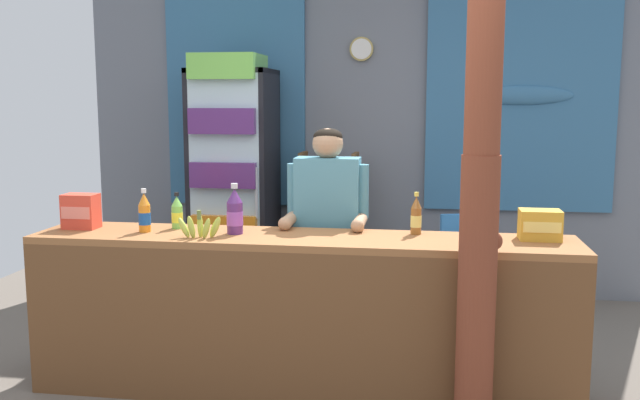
{
  "coord_description": "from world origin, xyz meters",
  "views": [
    {
      "loc": [
        0.56,
        -3.32,
        1.68
      ],
      "look_at": [
        -0.05,
        0.65,
        1.1
      ],
      "focal_mm": 38.64,
      "sensor_mm": 36.0,
      "label": 1
    }
  ],
  "objects_px": {
    "soda_bottle_lime_soda": "(177,213)",
    "banana_bunch": "(199,227)",
    "stall_counter": "(298,302)",
    "drink_fridge": "(233,170)",
    "soda_bottle_grape_soda": "(235,212)",
    "soda_bottle_orange_soda": "(144,214)",
    "timber_post": "(481,167)",
    "snack_box_crackers": "(81,211)",
    "snack_box_choco_powder": "(540,225)",
    "soda_bottle_iced_tea": "(416,216)",
    "shopkeeper": "(327,219)",
    "plastic_lawn_chair": "(462,259)",
    "bottle_shelf_rack": "(329,223)"
  },
  "relations": [
    {
      "from": "plastic_lawn_chair",
      "to": "shopkeeper",
      "type": "bearing_deg",
      "value": -131.53
    },
    {
      "from": "bottle_shelf_rack",
      "to": "snack_box_choco_powder",
      "type": "distance_m",
      "value": 2.32
    },
    {
      "from": "soda_bottle_orange_soda",
      "to": "bottle_shelf_rack",
      "type": "bearing_deg",
      "value": 67.02
    },
    {
      "from": "stall_counter",
      "to": "drink_fridge",
      "type": "bearing_deg",
      "value": 115.76
    },
    {
      "from": "stall_counter",
      "to": "drink_fridge",
      "type": "relative_size",
      "value": 1.51
    },
    {
      "from": "snack_box_choco_powder",
      "to": "shopkeeper",
      "type": "bearing_deg",
      "value": 165.16
    },
    {
      "from": "plastic_lawn_chair",
      "to": "soda_bottle_lime_soda",
      "type": "bearing_deg",
      "value": -143.35
    },
    {
      "from": "drink_fridge",
      "to": "shopkeeper",
      "type": "xyz_separation_m",
      "value": [
        0.97,
        -1.28,
        -0.16
      ]
    },
    {
      "from": "soda_bottle_iced_tea",
      "to": "banana_bunch",
      "type": "bearing_deg",
      "value": -166.31
    },
    {
      "from": "stall_counter",
      "to": "soda_bottle_grape_soda",
      "type": "height_order",
      "value": "soda_bottle_grape_soda"
    },
    {
      "from": "bottle_shelf_rack",
      "to": "snack_box_choco_powder",
      "type": "height_order",
      "value": "bottle_shelf_rack"
    },
    {
      "from": "shopkeeper",
      "to": "snack_box_choco_powder",
      "type": "distance_m",
      "value": 1.27
    },
    {
      "from": "shopkeeper",
      "to": "banana_bunch",
      "type": "distance_m",
      "value": 0.85
    },
    {
      "from": "snack_box_choco_powder",
      "to": "plastic_lawn_chair",
      "type": "bearing_deg",
      "value": 104.45
    },
    {
      "from": "snack_box_choco_powder",
      "to": "snack_box_crackers",
      "type": "distance_m",
      "value": 2.66
    },
    {
      "from": "soda_bottle_lime_soda",
      "to": "shopkeeper",
      "type": "bearing_deg",
      "value": 19.3
    },
    {
      "from": "stall_counter",
      "to": "soda_bottle_orange_soda",
      "type": "height_order",
      "value": "soda_bottle_orange_soda"
    },
    {
      "from": "bottle_shelf_rack",
      "to": "shopkeeper",
      "type": "distance_m",
      "value": 1.52
    },
    {
      "from": "timber_post",
      "to": "snack_box_choco_powder",
      "type": "bearing_deg",
      "value": 52.79
    },
    {
      "from": "soda_bottle_grape_soda",
      "to": "snack_box_crackers",
      "type": "xyz_separation_m",
      "value": [
        -0.95,
        0.02,
        -0.02
      ]
    },
    {
      "from": "snack_box_choco_powder",
      "to": "bottle_shelf_rack",
      "type": "bearing_deg",
      "value": 128.24
    },
    {
      "from": "drink_fridge",
      "to": "snack_box_crackers",
      "type": "height_order",
      "value": "drink_fridge"
    },
    {
      "from": "shopkeeper",
      "to": "soda_bottle_lime_soda",
      "type": "relative_size",
      "value": 6.94
    },
    {
      "from": "soda_bottle_grape_soda",
      "to": "soda_bottle_iced_tea",
      "type": "xyz_separation_m",
      "value": [
        1.03,
        0.14,
        -0.02
      ]
    },
    {
      "from": "drink_fridge",
      "to": "shopkeeper",
      "type": "relative_size",
      "value": 1.35
    },
    {
      "from": "soda_bottle_grape_soda",
      "to": "banana_bunch",
      "type": "relative_size",
      "value": 1.1
    },
    {
      "from": "shopkeeper",
      "to": "stall_counter",
      "type": "bearing_deg",
      "value": -99.77
    },
    {
      "from": "plastic_lawn_chair",
      "to": "soda_bottle_lime_soda",
      "type": "height_order",
      "value": "soda_bottle_lime_soda"
    },
    {
      "from": "stall_counter",
      "to": "snack_box_choco_powder",
      "type": "xyz_separation_m",
      "value": [
        1.31,
        0.21,
        0.44
      ]
    },
    {
      "from": "timber_post",
      "to": "drink_fridge",
      "type": "xyz_separation_m",
      "value": [
        -1.83,
        2.09,
        -0.25
      ]
    },
    {
      "from": "soda_bottle_grape_soda",
      "to": "soda_bottle_lime_soda",
      "type": "bearing_deg",
      "value": 164.55
    },
    {
      "from": "stall_counter",
      "to": "soda_bottle_iced_tea",
      "type": "relative_size",
      "value": 12.66
    },
    {
      "from": "bottle_shelf_rack",
      "to": "shopkeeper",
      "type": "bearing_deg",
      "value": -82.35
    },
    {
      "from": "plastic_lawn_chair",
      "to": "soda_bottle_orange_soda",
      "type": "xyz_separation_m",
      "value": [
        -1.89,
        -1.43,
        0.53
      ]
    },
    {
      "from": "soda_bottle_orange_soda",
      "to": "soda_bottle_lime_soda",
      "type": "bearing_deg",
      "value": 42.1
    },
    {
      "from": "stall_counter",
      "to": "plastic_lawn_chair",
      "type": "relative_size",
      "value": 3.58
    },
    {
      "from": "drink_fridge",
      "to": "banana_bunch",
      "type": "relative_size",
      "value": 7.68
    },
    {
      "from": "soda_bottle_grape_soda",
      "to": "banana_bunch",
      "type": "bearing_deg",
      "value": -137.87
    },
    {
      "from": "soda_bottle_lime_soda",
      "to": "snack_box_choco_powder",
      "type": "distance_m",
      "value": 2.09
    },
    {
      "from": "soda_bottle_grape_soda",
      "to": "soda_bottle_orange_soda",
      "type": "relative_size",
      "value": 1.15
    },
    {
      "from": "soda_bottle_lime_soda",
      "to": "soda_bottle_iced_tea",
      "type": "distance_m",
      "value": 1.41
    },
    {
      "from": "stall_counter",
      "to": "snack_box_choco_powder",
      "type": "distance_m",
      "value": 1.4
    },
    {
      "from": "plastic_lawn_chair",
      "to": "snack_box_crackers",
      "type": "bearing_deg",
      "value": -149.14
    },
    {
      "from": "drink_fridge",
      "to": "soda_bottle_iced_tea",
      "type": "height_order",
      "value": "drink_fridge"
    },
    {
      "from": "soda_bottle_lime_soda",
      "to": "banana_bunch",
      "type": "distance_m",
      "value": 0.34
    },
    {
      "from": "soda_bottle_lime_soda",
      "to": "snack_box_choco_powder",
      "type": "xyz_separation_m",
      "value": [
        2.09,
        -0.02,
        -0.01
      ]
    },
    {
      "from": "timber_post",
      "to": "snack_box_crackers",
      "type": "xyz_separation_m",
      "value": [
        -2.29,
        0.42,
        -0.34
      ]
    },
    {
      "from": "drink_fridge",
      "to": "soda_bottle_iced_tea",
      "type": "relative_size",
      "value": 8.39
    },
    {
      "from": "timber_post",
      "to": "soda_bottle_iced_tea",
      "type": "xyz_separation_m",
      "value": [
        -0.31,
        0.54,
        -0.34
      ]
    },
    {
      "from": "soda_bottle_iced_tea",
      "to": "soda_bottle_orange_soda",
      "type": "height_order",
      "value": "soda_bottle_orange_soda"
    }
  ]
}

